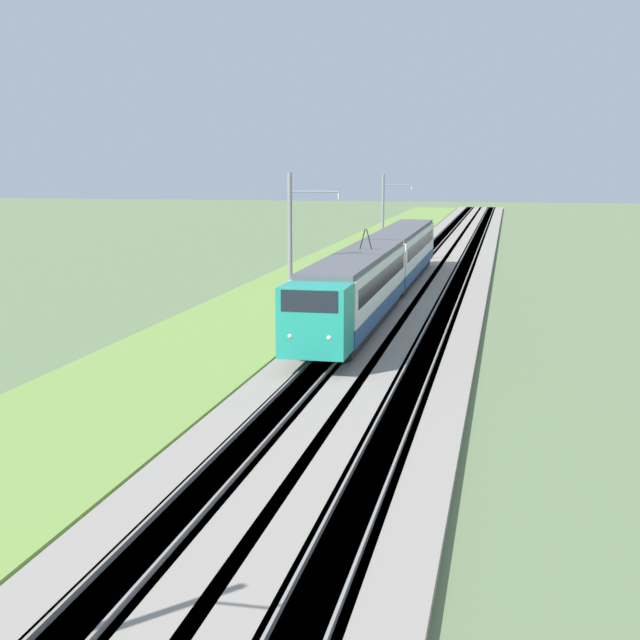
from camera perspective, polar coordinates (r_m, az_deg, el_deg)
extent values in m
cube|color=gray|center=(56.52, 4.30, 1.41)|extent=(240.00, 4.40, 0.30)
cube|color=gray|center=(56.14, 8.37, 1.28)|extent=(240.00, 4.40, 0.30)
cube|color=#4C4238|center=(56.52, 4.30, 1.41)|extent=(240.00, 1.57, 0.30)
cube|color=gray|center=(56.56, 3.77, 1.66)|extent=(240.00, 0.07, 0.15)
cube|color=gray|center=(56.42, 4.84, 1.62)|extent=(240.00, 0.07, 0.15)
cube|color=#4C4238|center=(56.14, 8.37, 1.28)|extent=(240.00, 1.57, 0.30)
cube|color=gray|center=(56.14, 7.83, 1.52)|extent=(240.00, 0.07, 0.15)
cube|color=gray|center=(56.07, 8.92, 1.48)|extent=(240.00, 0.07, 0.15)
cube|color=olive|center=(57.78, -2.27, 1.53)|extent=(240.00, 8.25, 0.12)
cube|color=teal|center=(35.43, -0.28, 0.00)|extent=(2.36, 2.69, 2.79)
cube|color=black|center=(34.94, -0.40, 1.41)|extent=(1.70, 2.24, 0.84)
sphere|color=#F2EAC6|center=(34.60, -1.92, -1.03)|extent=(0.20, 0.20, 0.20)
sphere|color=#F2EAC6|center=(34.27, 0.59, -1.13)|extent=(0.20, 0.20, 0.20)
cube|color=navy|center=(45.20, 2.39, 0.87)|extent=(17.48, 2.81, 0.78)
cube|color=silver|center=(45.00, 2.40, 2.63)|extent=(17.48, 2.81, 2.01)
cube|color=black|center=(44.98, 2.40, 2.83)|extent=(16.08, 2.83, 0.84)
cube|color=#515156|center=(44.87, 2.41, 4.06)|extent=(17.48, 2.58, 0.25)
cube|color=black|center=(45.31, 2.38, 0.04)|extent=(16.60, 2.39, 0.55)
cylinder|color=black|center=(38.68, -0.11, -1.44)|extent=(0.86, 0.12, 0.86)
cylinder|color=black|center=(38.48, 1.44, -1.50)|extent=(0.86, 0.12, 0.86)
cube|color=navy|center=(64.11, 5.26, 3.53)|extent=(19.83, 2.81, 0.78)
cube|color=silver|center=(63.97, 5.28, 4.78)|extent=(19.83, 2.81, 2.01)
cube|color=black|center=(63.95, 5.29, 4.92)|extent=(18.25, 2.83, 0.84)
cube|color=#515156|center=(63.87, 5.30, 5.79)|extent=(19.83, 2.58, 0.25)
cube|color=black|center=(64.18, 5.25, 2.94)|extent=(18.84, 2.39, 0.55)
cylinder|color=black|center=(47.42, 2.74, 5.19)|extent=(0.06, 0.33, 1.08)
cylinder|color=black|center=(47.36, 3.16, 5.18)|extent=(0.06, 0.33, 1.08)
cube|color=black|center=(38.76, 0.66, -2.74)|extent=(0.10, 0.10, 0.00)
cylinder|color=slate|center=(43.33, -1.93, 4.04)|extent=(0.22, 0.22, 8.13)
cylinder|color=slate|center=(42.84, -0.38, 8.22)|extent=(0.08, 2.40, 0.08)
cylinder|color=#B2ADA8|center=(42.61, 1.21, 7.94)|extent=(0.10, 0.10, 0.30)
cylinder|color=slate|center=(75.12, 4.04, 6.37)|extent=(0.22, 0.22, 7.69)
cylinder|color=slate|center=(74.84, 4.99, 8.60)|extent=(0.08, 2.40, 0.08)
cylinder|color=#B2ADA8|center=(74.71, 5.91, 8.42)|extent=(0.10, 0.10, 0.30)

